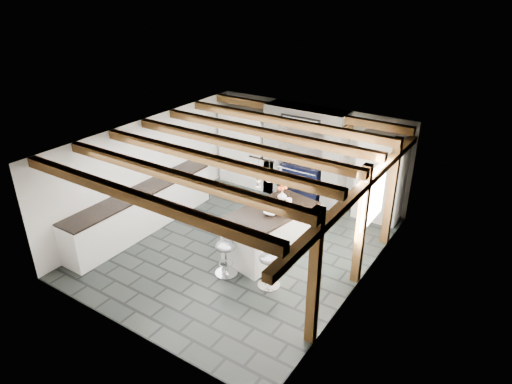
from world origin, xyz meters
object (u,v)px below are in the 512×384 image
Objects in this scene: range_cooker at (303,180)px; kitchen_island at (270,231)px; bar_stool_near at (269,264)px; bar_stool_far at (226,252)px.

range_cooker is 0.48× the size of kitchen_island.
range_cooker is 2.62m from kitchen_island.
bar_stool_near is (1.18, -3.49, 0.00)m from range_cooker.
bar_stool_near is 0.97× the size of bar_stool_far.
range_cooker is 3.64m from bar_stool_far.
bar_stool_far is (-0.85, -0.13, 0.01)m from bar_stool_near.
bar_stool_far reaches higher than bar_stool_near.
bar_stool_near is at bearing 15.22° from bar_stool_far.
kitchen_island is 1.12m from bar_stool_far.
bar_stool_far is (-0.29, -1.08, -0.00)m from kitchen_island.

